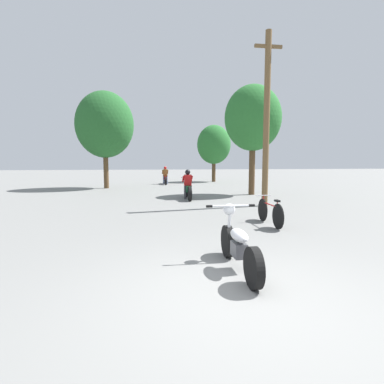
{
  "coord_description": "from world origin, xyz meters",
  "views": [
    {
      "loc": [
        -1.14,
        -3.73,
        1.81
      ],
      "look_at": [
        0.09,
        4.92,
        0.9
      ],
      "focal_mm": 28.0,
      "sensor_mm": 36.0,
      "label": 1
    }
  ],
  "objects_px": {
    "motorcycle_rider_far": "(165,177)",
    "bicycle_parked": "(270,212)",
    "utility_pole": "(267,118)",
    "roadside_tree_right_near": "(253,118)",
    "roadside_tree_left": "(105,125)",
    "motorcycle_foreground": "(238,244)",
    "roadside_tree_right_far": "(214,145)",
    "motorcycle_rider_lead": "(188,188)"
  },
  "relations": [
    {
      "from": "roadside_tree_right_far",
      "to": "motorcycle_rider_lead",
      "type": "relative_size",
      "value": 2.3
    },
    {
      "from": "roadside_tree_right_far",
      "to": "bicycle_parked",
      "type": "xyz_separation_m",
      "value": [
        -2.22,
        -17.75,
        -2.84
      ]
    },
    {
      "from": "utility_pole",
      "to": "motorcycle_rider_lead",
      "type": "xyz_separation_m",
      "value": [
        -2.81,
        2.57,
        -2.95
      ]
    },
    {
      "from": "utility_pole",
      "to": "motorcycle_foreground",
      "type": "bearing_deg",
      "value": -115.04
    },
    {
      "from": "roadside_tree_right_near",
      "to": "motorcycle_foreground",
      "type": "relative_size",
      "value": 2.86
    },
    {
      "from": "utility_pole",
      "to": "roadside_tree_right_far",
      "type": "distance_m",
      "value": 14.27
    },
    {
      "from": "utility_pole",
      "to": "roadside_tree_right_far",
      "type": "height_order",
      "value": "utility_pole"
    },
    {
      "from": "bicycle_parked",
      "to": "motorcycle_foreground",
      "type": "bearing_deg",
      "value": -120.59
    },
    {
      "from": "roadside_tree_left",
      "to": "bicycle_parked",
      "type": "bearing_deg",
      "value": -63.61
    },
    {
      "from": "roadside_tree_left",
      "to": "bicycle_parked",
      "type": "height_order",
      "value": "roadside_tree_left"
    },
    {
      "from": "utility_pole",
      "to": "motorcycle_foreground",
      "type": "height_order",
      "value": "utility_pole"
    },
    {
      "from": "motorcycle_foreground",
      "to": "motorcycle_rider_lead",
      "type": "bearing_deg",
      "value": 87.84
    },
    {
      "from": "motorcycle_rider_far",
      "to": "bicycle_parked",
      "type": "relative_size",
      "value": 1.14
    },
    {
      "from": "utility_pole",
      "to": "roadside_tree_left",
      "type": "relative_size",
      "value": 1.07
    },
    {
      "from": "roadside_tree_left",
      "to": "motorcycle_rider_far",
      "type": "bearing_deg",
      "value": 36.3
    },
    {
      "from": "motorcycle_foreground",
      "to": "motorcycle_rider_lead",
      "type": "distance_m",
      "value": 9.34
    },
    {
      "from": "roadside_tree_left",
      "to": "motorcycle_rider_far",
      "type": "distance_m",
      "value": 6.22
    },
    {
      "from": "motorcycle_rider_far",
      "to": "roadside_tree_right_far",
      "type": "bearing_deg",
      "value": 27.24
    },
    {
      "from": "utility_pole",
      "to": "motorcycle_foreground",
      "type": "xyz_separation_m",
      "value": [
        -3.16,
        -6.76,
        -3.07
      ]
    },
    {
      "from": "roadside_tree_right_far",
      "to": "motorcycle_foreground",
      "type": "bearing_deg",
      "value": -101.16
    },
    {
      "from": "roadside_tree_left",
      "to": "bicycle_parked",
      "type": "xyz_separation_m",
      "value": [
        6.21,
        -12.52,
        -3.79
      ]
    },
    {
      "from": "roadside_tree_left",
      "to": "bicycle_parked",
      "type": "relative_size",
      "value": 3.56
    },
    {
      "from": "motorcycle_rider_lead",
      "to": "utility_pole",
      "type": "bearing_deg",
      "value": -42.46
    },
    {
      "from": "utility_pole",
      "to": "bicycle_parked",
      "type": "height_order",
      "value": "utility_pole"
    },
    {
      "from": "roadside_tree_right_near",
      "to": "roadside_tree_right_far",
      "type": "distance_m",
      "value": 10.26
    },
    {
      "from": "roadside_tree_left",
      "to": "utility_pole",
      "type": "bearing_deg",
      "value": -50.4
    },
    {
      "from": "roadside_tree_right_far",
      "to": "roadside_tree_left",
      "type": "xyz_separation_m",
      "value": [
        -8.43,
        -5.23,
        0.94
      ]
    },
    {
      "from": "roadside_tree_left",
      "to": "motorcycle_rider_lead",
      "type": "distance_m",
      "value": 8.72
    },
    {
      "from": "roadside_tree_left",
      "to": "roadside_tree_right_far",
      "type": "bearing_deg",
      "value": 31.84
    },
    {
      "from": "motorcycle_foreground",
      "to": "bicycle_parked",
      "type": "relative_size",
      "value": 1.14
    },
    {
      "from": "motorcycle_rider_far",
      "to": "roadside_tree_right_near",
      "type": "bearing_deg",
      "value": -62.03
    },
    {
      "from": "roadside_tree_left",
      "to": "motorcycle_foreground",
      "type": "relative_size",
      "value": 3.11
    },
    {
      "from": "roadside_tree_left",
      "to": "motorcycle_rider_lead",
      "type": "height_order",
      "value": "roadside_tree_left"
    },
    {
      "from": "motorcycle_rider_far",
      "to": "bicycle_parked",
      "type": "height_order",
      "value": "motorcycle_rider_far"
    },
    {
      "from": "roadside_tree_right_near",
      "to": "motorcycle_foreground",
      "type": "bearing_deg",
      "value": -110.44
    },
    {
      "from": "utility_pole",
      "to": "roadside_tree_right_near",
      "type": "xyz_separation_m",
      "value": [
        0.86,
        4.02,
        0.55
      ]
    },
    {
      "from": "roadside_tree_right_far",
      "to": "roadside_tree_left",
      "type": "bearing_deg",
      "value": -148.16
    },
    {
      "from": "utility_pole",
      "to": "roadside_tree_right_near",
      "type": "bearing_deg",
      "value": 77.94
    },
    {
      "from": "motorcycle_foreground",
      "to": "motorcycle_rider_lead",
      "type": "xyz_separation_m",
      "value": [
        0.35,
        9.33,
        0.12
      ]
    },
    {
      "from": "roadside_tree_right_near",
      "to": "motorcycle_rider_far",
      "type": "relative_size",
      "value": 2.87
    },
    {
      "from": "roadside_tree_left",
      "to": "roadside_tree_right_near",
      "type": "bearing_deg",
      "value": -30.98
    },
    {
      "from": "roadside_tree_right_far",
      "to": "roadside_tree_left",
      "type": "relative_size",
      "value": 0.78
    }
  ]
}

